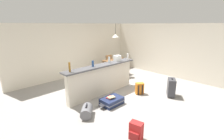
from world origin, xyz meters
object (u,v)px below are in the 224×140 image
Objects in this scene: backpack_red at (136,131)px; pendant_lamp at (116,36)px; bottle_amber at (70,67)px; suitcase_upright_charcoal at (171,87)px; bottle_blue at (93,64)px; grocery_bag at (117,58)px; suitcase_flat_navy at (112,101)px; dining_chair_far_side at (107,63)px; duffel_bag_grey at (87,111)px; bottle_clear at (109,60)px; bottle_white at (128,57)px; backpack_orange at (139,89)px; dining_chair_near_partition at (122,67)px; dining_table at (115,62)px; book_stack at (110,97)px.

pendant_lamp is at bearing 49.90° from backpack_red.
bottle_amber is 2.56m from backpack_red.
suitcase_upright_charcoal is 1.60× the size of backpack_red.
grocery_bag is at bearing 0.15° from bottle_blue.
dining_chair_far_side is at bearing 49.19° from suitcase_flat_navy.
dining_chair_far_side is 4.32m from duffel_bag_grey.
bottle_clear is 2.96m from backpack_red.
bottle_white is 0.97× the size of grocery_bag.
backpack_orange is 1.10m from suitcase_upright_charcoal.
bottle_amber is at bearing 87.67° from duffel_bag_grey.
dining_chair_near_partition is at bearing 18.51° from bottle_blue.
dining_table is 1.18× the size of dining_chair_near_partition.
backpack_orange is at bearing 125.65° from suitcase_upright_charcoal.
bottle_blue is 0.18× the size of dining_table.
suitcase_flat_navy is 1.70m from backpack_red.
suitcase_flat_navy is at bearing -129.49° from bottle_clear.
backpack_orange is 1.33m from book_stack.
suitcase_upright_charcoal is (1.22, -1.87, -0.88)m from bottle_clear.
bottle_amber is at bearing 156.98° from backpack_orange.
dining_chair_near_partition is 1.39× the size of suitcase_upright_charcoal.
bottle_white is at bearing 43.84° from backpack_red.
duffel_bag_grey is at bearing 176.75° from backpack_orange.
dining_table is at bearing 28.73° from bottle_blue.
pendant_lamp is 2.51× the size of book_stack.
dining_chair_far_side is (2.42, 1.90, -0.68)m from bottle_blue.
backpack_orange and backpack_red have the same top height.
bottle_white is 0.60× the size of backpack_orange.
duffel_bag_grey is 2.05× the size of book_stack.
dining_chair_near_partition is at bearing 35.50° from suitcase_flat_navy.
bottle_amber is 1.64m from bottle_clear.
bottle_white is 1.36m from backpack_orange.
pendant_lamp reaches higher than suitcase_flat_navy.
bottle_clear is at bearing 1.42° from bottle_amber.
grocery_bag is (0.42, -0.01, 0.00)m from bottle_clear.
grocery_bag is at bearing -145.77° from dining_chair_near_partition.
pendant_lamp reaches higher than bottle_amber.
backpack_red is (-3.04, -3.62, -1.73)m from pendant_lamp.
backpack_orange is (1.28, -0.13, 0.09)m from suitcase_flat_navy.
dining_chair_near_partition is at bearing 34.23° from grocery_bag.
grocery_bag is 1.87m from pendant_lamp.
grocery_bag reaches higher than backpack_orange.
backpack_orange is at bearing -115.04° from dining_table.
dining_chair_far_side is (0.77, 2.01, -0.71)m from bottle_white.
bottle_blue is 1.37m from suitcase_flat_navy.
bottle_clear is 0.90m from bottle_white.
bottle_amber is at bearing -178.58° from bottle_clear.
bottle_amber is 2.63m from backpack_orange.
backpack_red is (-0.69, -2.36, -1.00)m from bottle_blue.
dining_table is 3.24m from book_stack.
dining_chair_far_side is 1.37× the size of pendant_lamp.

